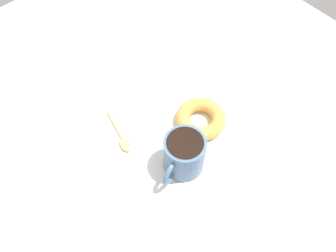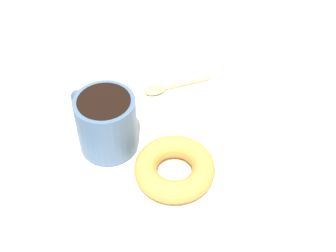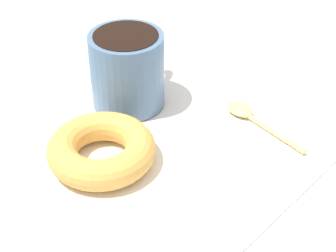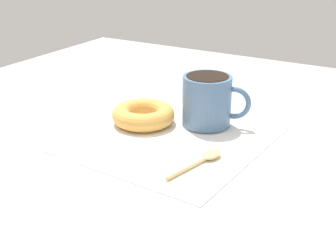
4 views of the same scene
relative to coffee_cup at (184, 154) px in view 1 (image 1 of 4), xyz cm
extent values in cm
cube|color=#99A8B7|center=(-10.52, 1.22, -5.87)|extent=(120.00, 120.00, 2.00)
cube|color=white|center=(-8.32, 3.11, -4.72)|extent=(31.86, 31.86, 0.30)
cylinder|color=slate|center=(-0.06, 0.20, -0.19)|extent=(8.46, 8.46, 8.75)
cylinder|color=black|center=(-0.06, 0.20, 3.98)|extent=(7.26, 7.26, 0.60)
torus|color=slate|center=(1.24, -4.34, -0.19)|extent=(2.46, 5.82, 5.80)
torus|color=gold|center=(-5.18, 9.99, -2.99)|extent=(11.10, 11.10, 3.16)
ellipsoid|color=#D8B772|center=(-11.43, -6.21, -4.12)|extent=(4.05, 3.15, 0.90)
cylinder|color=#D8B772|center=(-16.62, -5.02, -4.29)|extent=(8.78, 2.53, 0.56)
camera|label=1|loc=(24.60, -25.75, 65.77)|focal=40.00mm
camera|label=2|loc=(15.99, 43.13, 47.22)|focal=50.00mm
camera|label=3|loc=(-37.96, 40.19, 32.98)|focal=60.00mm
camera|label=4|loc=(-69.06, -32.52, 27.03)|focal=50.00mm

